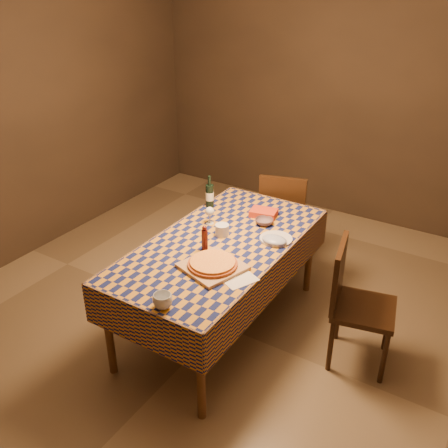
% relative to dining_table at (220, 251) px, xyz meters
% --- Properties ---
extents(room, '(5.00, 5.10, 2.70)m').
position_rel_dining_table_xyz_m(room, '(0.00, 0.00, 0.66)').
color(room, brown).
rests_on(room, ground).
extents(dining_table, '(0.94, 1.84, 0.77)m').
position_rel_dining_table_xyz_m(dining_table, '(0.00, 0.00, 0.00)').
color(dining_table, brown).
rests_on(dining_table, ground).
extents(cutting_board, '(0.46, 0.46, 0.02)m').
position_rel_dining_table_xyz_m(cutting_board, '(0.14, -0.32, 0.09)').
color(cutting_board, '#AC7C50').
rests_on(cutting_board, dining_table).
extents(pizza, '(0.40, 0.40, 0.03)m').
position_rel_dining_table_xyz_m(pizza, '(0.14, -0.32, 0.12)').
color(pizza, '#963F19').
rests_on(pizza, cutting_board).
extents(pepper_mill, '(0.06, 0.06, 0.19)m').
position_rel_dining_table_xyz_m(pepper_mill, '(-0.04, -0.14, 0.16)').
color(pepper_mill, '#461210').
rests_on(pepper_mill, dining_table).
extents(bowl, '(0.18, 0.18, 0.04)m').
position_rel_dining_table_xyz_m(bowl, '(0.14, 0.43, 0.10)').
color(bowl, '#604851').
rests_on(bowl, dining_table).
extents(wine_glass, '(0.07, 0.07, 0.14)m').
position_rel_dining_table_xyz_m(wine_glass, '(-0.23, 0.21, 0.18)').
color(wine_glass, silver).
rests_on(wine_glass, dining_table).
extents(wine_bottle, '(0.08, 0.08, 0.28)m').
position_rel_dining_table_xyz_m(wine_bottle, '(-0.40, 0.47, 0.18)').
color(wine_bottle, black).
rests_on(wine_bottle, dining_table).
extents(deli_tub, '(0.14, 0.14, 0.09)m').
position_rel_dining_table_xyz_m(deli_tub, '(-0.05, 0.10, 0.12)').
color(deli_tub, silver).
rests_on(deli_tub, dining_table).
extents(takeout_container, '(0.23, 0.18, 0.05)m').
position_rel_dining_table_xyz_m(takeout_container, '(0.06, 0.55, 0.10)').
color(takeout_container, red).
rests_on(takeout_container, dining_table).
extents(white_plate, '(0.26, 0.26, 0.01)m').
position_rel_dining_table_xyz_m(white_plate, '(0.33, 0.25, 0.08)').
color(white_plate, silver).
rests_on(white_plate, dining_table).
extents(tumbler, '(0.12, 0.12, 0.09)m').
position_rel_dining_table_xyz_m(tumbler, '(0.13, -0.84, 0.12)').
color(tumbler, silver).
rests_on(tumbler, dining_table).
extents(flour_patch, '(0.34, 0.31, 0.00)m').
position_rel_dining_table_xyz_m(flour_patch, '(0.31, -0.32, 0.08)').
color(flour_patch, silver).
rests_on(flour_patch, dining_table).
extents(flour_bag, '(0.21, 0.17, 0.05)m').
position_rel_dining_table_xyz_m(flour_bag, '(0.34, 0.20, 0.10)').
color(flour_bag, '#96A1C0').
rests_on(flour_bag, dining_table).
extents(chair_far, '(0.52, 0.53, 0.93)m').
position_rel_dining_table_xyz_m(chair_far, '(-0.02, 1.13, -0.17)').
color(chair_far, black).
rests_on(chair_far, ground).
extents(chair_right, '(0.51, 0.50, 0.93)m').
position_rel_dining_table_xyz_m(chair_right, '(0.97, 0.19, -0.17)').
color(chair_right, black).
rests_on(chair_right, ground).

